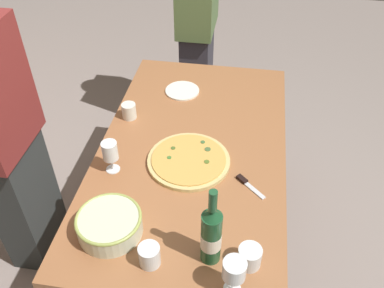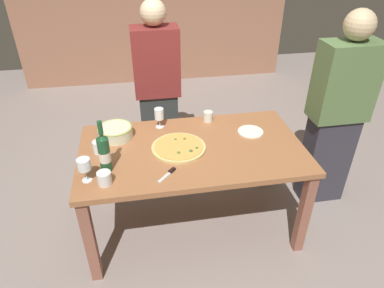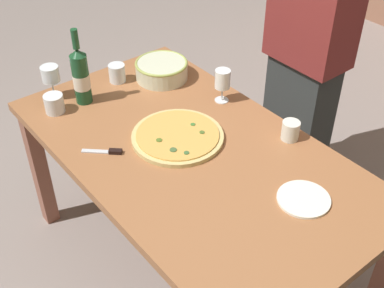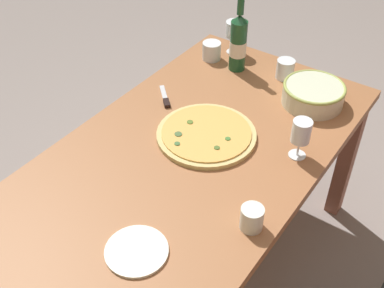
# 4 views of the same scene
# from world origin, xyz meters

# --- Properties ---
(ground_plane) EXTENTS (8.00, 8.00, 0.00)m
(ground_plane) POSITION_xyz_m (0.00, 0.00, 0.00)
(ground_plane) COLOR gray
(dining_table) EXTENTS (1.60, 0.90, 0.75)m
(dining_table) POSITION_xyz_m (0.00, 0.00, 0.66)
(dining_table) COLOR #9B623B
(dining_table) RESTS_ON ground
(pizza) EXTENTS (0.39, 0.39, 0.03)m
(pizza) POSITION_xyz_m (-0.10, 0.00, 0.76)
(pizza) COLOR #D3BB73
(pizza) RESTS_ON dining_table
(serving_bowl) EXTENTS (0.26, 0.26, 0.09)m
(serving_bowl) POSITION_xyz_m (-0.54, 0.24, 0.80)
(serving_bowl) COLOR beige
(serving_bowl) RESTS_ON dining_table
(wine_bottle) EXTENTS (0.08, 0.08, 0.36)m
(wine_bottle) POSITION_xyz_m (-0.59, -0.16, 0.89)
(wine_bottle) COLOR #1A4A28
(wine_bottle) RESTS_ON dining_table
(wine_glass_near_pizza) EXTENTS (0.08, 0.08, 0.16)m
(wine_glass_near_pizza) POSITION_xyz_m (-0.71, -0.26, 0.87)
(wine_glass_near_pizza) COLOR white
(wine_glass_near_pizza) RESTS_ON dining_table
(wine_glass_by_bottle) EXTENTS (0.07, 0.07, 0.16)m
(wine_glass_by_bottle) POSITION_xyz_m (-0.20, 0.34, 0.86)
(wine_glass_by_bottle) COLOR white
(wine_glass_by_bottle) RESTS_ON dining_table
(cup_amber) EXTENTS (0.09, 0.09, 0.08)m
(cup_amber) POSITION_xyz_m (-0.60, -0.31, 0.79)
(cup_amber) COLOR silver
(cup_amber) RESTS_ON dining_table
(cup_ceramic) EXTENTS (0.08, 0.08, 0.09)m
(cup_ceramic) POSITION_xyz_m (-0.65, 0.05, 0.79)
(cup_ceramic) COLOR white
(cup_ceramic) RESTS_ON dining_table
(cup_spare) EXTENTS (0.07, 0.07, 0.08)m
(cup_spare) POSITION_xyz_m (0.20, 0.37, 0.79)
(cup_spare) COLOR silver
(cup_spare) RESTS_ON dining_table
(side_plate) EXTENTS (0.19, 0.19, 0.01)m
(side_plate) POSITION_xyz_m (0.48, 0.13, 0.76)
(side_plate) COLOR white
(side_plate) RESTS_ON dining_table
(pizza_knife) EXTENTS (0.13, 0.14, 0.02)m
(pizza_knife) POSITION_xyz_m (-0.20, -0.28, 0.76)
(pizza_knife) COLOR silver
(pizza_knife) RESTS_ON dining_table
(person_host) EXTENTS (0.40, 0.24, 1.61)m
(person_host) POSITION_xyz_m (-0.17, 0.88, 0.81)
(person_host) COLOR #2D3131
(person_host) RESTS_ON ground
(person_guest_left) EXTENTS (0.44, 0.24, 1.63)m
(person_guest_left) POSITION_xyz_m (1.19, 0.15, 0.82)
(person_guest_left) COLOR #32303A
(person_guest_left) RESTS_ON ground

